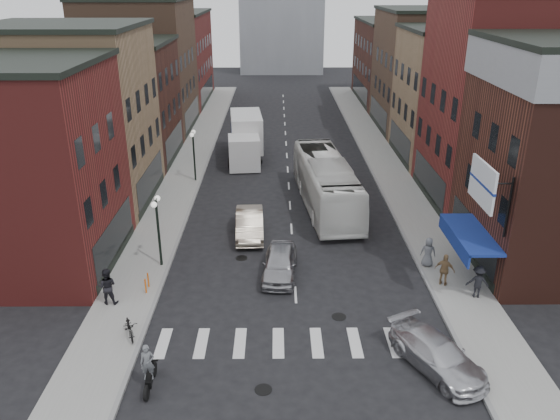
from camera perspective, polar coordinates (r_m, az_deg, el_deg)
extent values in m
plane|color=black|center=(27.33, 1.71, -9.94)|extent=(160.00, 160.00, 0.00)
cube|color=gray|center=(47.90, -9.47, 4.64)|extent=(3.00, 74.00, 0.15)
cube|color=gray|center=(48.24, 10.97, 4.66)|extent=(3.00, 74.00, 0.15)
cube|color=gray|center=(47.71, -7.67, 4.58)|extent=(0.20, 74.00, 0.16)
cube|color=gray|center=(47.99, 9.20, 4.60)|extent=(0.20, 74.00, 0.16)
cube|color=silver|center=(24.86, 1.96, -13.69)|extent=(12.00, 2.20, 0.01)
cube|color=maroon|center=(32.21, -26.28, 3.66)|extent=(10.00, 9.00, 11.00)
cube|color=black|center=(31.78, -16.94, -2.75)|extent=(0.08, 7.20, 2.20)
cube|color=#9D7B56|center=(40.50, -20.93, 8.82)|extent=(10.00, 10.00, 12.00)
cube|color=black|center=(40.27, -13.39, 3.08)|extent=(0.08, 8.00, 2.20)
cube|color=black|center=(39.62, -22.22, 17.44)|extent=(10.30, 10.20, 0.30)
cube|color=#401E17|center=(49.98, -17.00, 10.57)|extent=(10.00, 10.00, 10.00)
cube|color=black|center=(49.61, -10.99, 7.01)|extent=(0.08, 8.00, 2.20)
cube|color=black|center=(49.23, -17.71, 16.42)|extent=(10.30, 10.20, 0.30)
cube|color=brown|center=(60.20, -14.33, 14.26)|extent=(10.00, 12.00, 13.00)
cube|color=black|center=(60.12, -9.19, 9.89)|extent=(0.08, 9.60, 2.20)
cube|color=maroon|center=(73.90, -11.77, 15.18)|extent=(10.00, 16.00, 11.00)
cube|color=black|center=(73.71, -7.63, 12.35)|extent=(0.08, 12.80, 2.20)
cube|color=black|center=(73.40, -12.14, 19.54)|extent=(10.30, 16.20, 0.30)
cube|color=black|center=(32.38, 19.49, -2.60)|extent=(0.08, 7.20, 2.20)
cube|color=maroon|center=(41.00, 22.90, 10.13)|extent=(10.00, 10.00, 14.00)
cube|color=black|center=(40.75, 15.28, 3.13)|extent=(0.08, 8.00, 2.20)
cube|color=#9D7B56|center=(50.46, 18.41, 11.10)|extent=(10.00, 10.00, 11.00)
cube|color=black|center=(50.00, 12.40, 7.02)|extent=(0.08, 8.00, 2.20)
cube|color=black|center=(49.73, 19.24, 17.46)|extent=(10.30, 10.20, 0.30)
cube|color=brown|center=(60.75, 15.28, 13.76)|extent=(10.00, 12.00, 12.00)
cube|color=black|center=(60.45, 10.23, 9.89)|extent=(0.08, 9.60, 2.20)
cube|color=black|center=(60.17, 15.92, 19.53)|extent=(10.30, 12.20, 0.30)
cube|color=#401E17|center=(74.35, 12.42, 14.78)|extent=(10.00, 16.00, 10.00)
cube|color=black|center=(73.98, 8.34, 12.35)|extent=(0.08, 12.80, 2.20)
cube|color=black|center=(73.85, 12.77, 18.73)|extent=(10.30, 16.20, 0.30)
cube|color=navy|center=(29.93, 19.31, -2.36)|extent=(1.80, 5.00, 0.15)
cube|color=navy|center=(29.80, 17.68, -3.00)|extent=(0.10, 5.00, 0.70)
cylinder|color=black|center=(27.64, 22.77, 0.23)|extent=(0.12, 0.12, 3.00)
cylinder|color=black|center=(26.97, 21.79, 2.58)|extent=(1.40, 0.08, 0.08)
cube|color=silver|center=(26.71, 20.39, 2.60)|extent=(0.12, 3.00, 2.00)
cylinder|color=black|center=(30.53, -12.55, -2.52)|extent=(0.14, 0.14, 4.00)
cylinder|color=black|center=(29.74, -12.87, 0.96)|extent=(0.06, 0.90, 0.06)
sphere|color=white|center=(29.35, -13.04, 0.55)|extent=(0.32, 0.32, 0.32)
sphere|color=white|center=(30.17, -12.69, 1.20)|extent=(0.32, 0.32, 0.32)
cylinder|color=black|center=(43.39, -8.95, 5.42)|extent=(0.14, 0.14, 4.00)
cylinder|color=black|center=(42.84, -9.12, 7.97)|extent=(0.06, 0.90, 0.06)
sphere|color=white|center=(42.42, -9.20, 7.75)|extent=(0.32, 0.32, 0.32)
sphere|color=white|center=(43.28, -9.03, 8.06)|extent=(0.32, 0.32, 0.32)
cylinder|color=#D8590C|center=(28.65, -13.86, -7.71)|extent=(0.08, 0.08, 0.80)
cylinder|color=#D8590C|center=(29.15, -13.61, -7.12)|extent=(0.08, 0.08, 0.80)
cube|color=silver|center=(46.14, -3.77, 5.99)|extent=(2.82, 3.02, 2.68)
cube|color=black|center=(46.07, -3.77, 6.31)|extent=(2.75, 1.74, 1.18)
cube|color=silver|center=(49.85, -3.54, 8.24)|extent=(3.19, 5.81, 3.11)
cube|color=navy|center=(49.85, -3.54, 8.24)|extent=(2.91, 2.39, 1.29)
cube|color=black|center=(50.12, -3.50, 6.22)|extent=(3.00, 7.17, 0.38)
cylinder|color=black|center=(46.72, -5.24, 4.92)|extent=(0.30, 0.97, 0.97)
cylinder|color=black|center=(46.58, -2.20, 4.94)|extent=(0.30, 0.97, 0.97)
cylinder|color=black|center=(50.20, -4.91, 6.20)|extent=(0.30, 0.97, 0.97)
cylinder|color=black|center=(50.06, -2.08, 6.23)|extent=(0.30, 0.97, 0.97)
cylinder|color=black|center=(52.25, -4.74, 6.88)|extent=(0.30, 0.97, 0.97)
cylinder|color=black|center=(52.12, -2.02, 6.90)|extent=(0.30, 0.97, 0.97)
cylinder|color=black|center=(23.52, -13.04, -15.90)|extent=(0.13, 0.61, 0.61)
cylinder|color=black|center=(22.49, -13.78, -18.08)|extent=(0.13, 0.61, 0.61)
cube|color=black|center=(22.88, -13.45, -16.58)|extent=(0.34, 1.12, 0.32)
cube|color=black|center=(23.03, -13.27, -15.08)|extent=(0.51, 0.11, 0.06)
imported|color=slate|center=(22.34, -13.68, -15.22)|extent=(0.59, 0.42, 1.51)
imported|color=silver|center=(38.28, 4.82, 2.85)|extent=(4.17, 12.83, 3.51)
imported|color=#A8A8AC|center=(29.51, -0.03, -5.57)|extent=(2.13, 4.55, 1.50)
imported|color=beige|center=(34.08, -3.20, -1.45)|extent=(1.90, 4.88, 1.58)
imported|color=silver|center=(23.95, 16.11, -14.30)|extent=(3.87, 5.09, 1.37)
imported|color=black|center=(25.64, -15.42, -11.73)|extent=(1.20, 1.80, 0.89)
imported|color=black|center=(28.05, -17.61, -7.60)|extent=(0.91, 0.53, 1.88)
imported|color=black|center=(29.02, 19.98, -7.05)|extent=(1.20, 0.77, 1.71)
imported|color=olive|center=(29.56, 16.83, -6.00)|extent=(1.14, 0.94, 1.74)
imported|color=slate|center=(31.23, 15.22, -4.26)|extent=(0.93, 0.72, 1.68)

